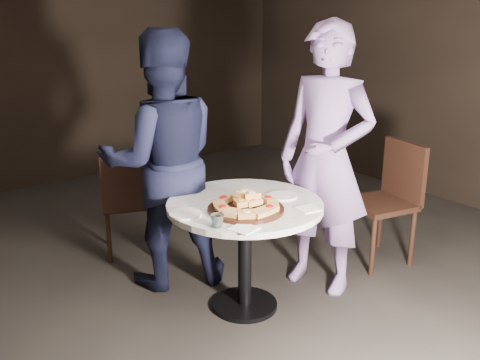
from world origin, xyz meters
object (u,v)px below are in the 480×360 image
object	(u,v)px
table	(245,223)
serving_board	(246,209)
water_glass	(217,221)
chair_right	(390,193)
focaccia_pile	(246,202)
chair_far	(128,197)
diner_navy	(163,162)
diner_teal	(326,160)

from	to	relation	value
table	serving_board	bearing A→B (deg)	-125.57
water_glass	chair_right	bearing A→B (deg)	4.54
serving_board	focaccia_pile	bearing A→B (deg)	5.80
table	focaccia_pile	xyz separation A→B (m)	(-0.08, -0.12, 0.19)
water_glass	chair_right	size ratio (longest dim) A/B	0.08
serving_board	water_glass	xyz separation A→B (m)	(-0.28, -0.10, 0.03)
table	serving_board	xyz separation A→B (m)	(-0.08, -0.12, 0.14)
table	chair_right	xyz separation A→B (m)	(1.31, -0.09, -0.06)
chair_far	water_glass	bearing A→B (deg)	106.87
focaccia_pile	chair_far	distance (m)	1.30
water_glass	diner_navy	distance (m)	0.88
water_glass	diner_teal	world-z (taller)	diner_teal
chair_right	serving_board	bearing A→B (deg)	-76.96
table	water_glass	size ratio (longest dim) A/B	13.18
diner_navy	diner_teal	xyz separation A→B (m)	(0.82, -0.71, 0.03)
table	diner_navy	bearing A→B (deg)	107.95
chair_right	diner_teal	world-z (taller)	diner_teal
focaccia_pile	diner_navy	xyz separation A→B (m)	(-0.13, 0.75, 0.10)
diner_navy	diner_teal	distance (m)	1.08
water_glass	chair_right	xyz separation A→B (m)	(1.67, 0.13, -0.23)
focaccia_pile	diner_teal	size ratio (longest dim) A/B	0.22
diner_teal	diner_navy	bearing A→B (deg)	-148.23
chair_right	diner_navy	bearing A→B (deg)	-103.73
serving_board	diner_teal	xyz separation A→B (m)	(0.70, 0.05, 0.17)
focaccia_pile	chair_right	size ratio (longest dim) A/B	0.44
water_glass	chair_far	bearing A→B (deg)	84.90
chair_right	water_glass	bearing A→B (deg)	-73.62
water_glass	chair_right	distance (m)	1.69
chair_far	diner_teal	size ratio (longest dim) A/B	0.47
chair_far	chair_right	distance (m)	1.97
table	diner_navy	size ratio (longest dim) A/B	0.59
focaccia_pile	diner_teal	distance (m)	0.71
diner_navy	focaccia_pile	bearing A→B (deg)	120.93
focaccia_pile	chair_right	distance (m)	1.41
chair_far	diner_navy	bearing A→B (deg)	115.70
focaccia_pile	chair_right	bearing A→B (deg)	1.19
chair_right	diner_navy	distance (m)	1.71
diner_teal	water_glass	bearing A→B (deg)	-98.77
serving_board	water_glass	distance (m)	0.30
water_glass	chair_far	size ratio (longest dim) A/B	0.09
water_glass	focaccia_pile	bearing A→B (deg)	20.34
serving_board	table	bearing A→B (deg)	54.43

